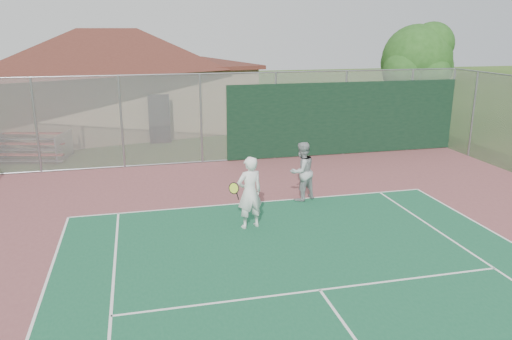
{
  "coord_description": "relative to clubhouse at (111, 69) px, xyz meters",
  "views": [
    {
      "loc": [
        -3.39,
        -2.15,
        5.16
      ],
      "look_at": [
        -0.39,
        10.38,
        1.49
      ],
      "focal_mm": 35.0,
      "sensor_mm": 36.0,
      "label": 1
    }
  ],
  "objects": [
    {
      "name": "player_grey_back",
      "position": [
        5.99,
        -13.5,
        -2.2
      ],
      "size": [
        1.09,
        1.0,
        1.83
      ],
      "rotation": [
        0.0,
        0.0,
        3.56
      ],
      "color": "#A0A3A5",
      "rests_on": "ground"
    },
    {
      "name": "tree",
      "position": [
        14.54,
        -5.41,
        0.48
      ],
      "size": [
        3.93,
        3.72,
        5.48
      ],
      "color": "#372414",
      "rests_on": "ground"
    },
    {
      "name": "bleachers",
      "position": [
        -3.15,
        -6.23,
        -2.57
      ],
      "size": [
        3.15,
        2.25,
        1.04
      ],
      "rotation": [
        0.0,
        0.0,
        -0.26
      ],
      "color": "#A53526",
      "rests_on": "ground"
    },
    {
      "name": "clubhouse",
      "position": [
        0.0,
        0.0,
        0.0
      ],
      "size": [
        15.97,
        12.41,
        6.14
      ],
      "rotation": [
        0.0,
        0.0,
        0.22
      ],
      "color": "tan",
      "rests_on": "ground"
    },
    {
      "name": "back_fence",
      "position": [
        6.69,
        -8.33,
        -1.45
      ],
      "size": [
        20.08,
        0.11,
        3.53
      ],
      "color": "gray",
      "rests_on": "ground"
    },
    {
      "name": "player_white_front",
      "position": [
        3.93,
        -15.31,
        -2.14
      ],
      "size": [
        1.06,
        0.78,
        1.95
      ],
      "rotation": [
        0.0,
        0.0,
        3.39
      ],
      "color": "white",
      "rests_on": "ground"
    }
  ]
}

